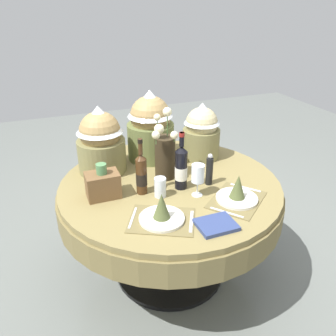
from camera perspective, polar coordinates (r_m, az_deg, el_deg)
The scene contains 15 objects.
ground at distance 2.60m, azimuth 0.29°, elevation -16.46°, with size 8.00×8.00×0.00m, color slate.
dining_table at distance 2.24m, azimuth 0.33°, elevation -5.21°, with size 1.42×1.42×0.73m.
place_setting_left at distance 1.79m, azimuth -1.05°, elevation -7.47°, with size 0.42×0.39×0.16m.
place_setting_right at distance 2.00m, azimuth 11.46°, elevation -4.11°, with size 0.43×0.42×0.16m.
flower_vase at distance 2.15m, azimuth -0.55°, elevation 2.48°, with size 0.18×0.24×0.46m.
wine_bottle_left at distance 2.00m, azimuth -4.46°, elevation -0.95°, with size 0.07×0.07×0.34m.
wine_bottle_centre at distance 2.04m, azimuth 2.21°, elevation 0.08°, with size 0.08×0.08×0.36m.
wine_glass_right at distance 1.97m, azimuth 5.00°, elevation -1.00°, with size 0.08×0.08×0.20m.
tumbler_near_right at distance 1.99m, azimuth -1.31°, elevation -3.22°, with size 0.07×0.07×0.12m, color silver.
pepper_mill at distance 2.12m, azimuth 6.91°, elevation -0.36°, with size 0.04×0.04×0.21m.
book_on_table at distance 1.78m, azimuth 8.03°, elevation -9.33°, with size 0.20×0.16×0.02m, color navy.
gift_tub_back_left at distance 2.26m, azimuth -11.19°, elevation 4.97°, with size 0.32×0.32×0.45m.
gift_tub_back_centre at distance 2.41m, azimuth -2.96°, elevation 7.45°, with size 0.33×0.33×0.50m.
gift_tub_back_right at distance 2.45m, azimuth 5.60°, elevation 6.47°, with size 0.27×0.27×0.40m.
woven_basket_side_left at distance 2.01m, azimuth -10.80°, elevation -2.68°, with size 0.19×0.13×0.21m.
Camera 1 is at (-0.71, -1.77, 1.78)m, focal length 36.60 mm.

